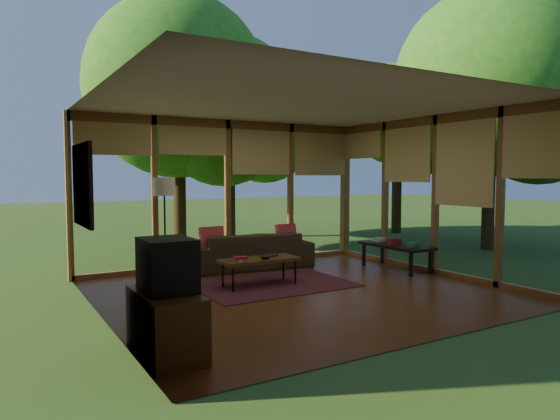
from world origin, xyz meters
TOP-DOWN VIEW (x-y plane):
  - floor at (0.00, 0.00)m, footprint 5.50×5.50m
  - ceiling at (0.00, 0.00)m, footprint 5.50×5.50m
  - wall_left at (-2.75, 0.00)m, footprint 0.04×5.00m
  - wall_front at (0.00, -2.50)m, footprint 5.50×0.04m
  - window_wall_back at (0.00, 2.50)m, footprint 5.50×0.12m
  - window_wall_right at (2.75, 0.00)m, footprint 0.12×5.00m
  - exterior_lawn at (8.00, 8.00)m, footprint 40.00×40.00m
  - tree_nw at (-0.23, 4.56)m, footprint 3.95×3.95m
  - tree_ne at (1.86, 6.49)m, footprint 3.82×3.82m
  - tree_se at (5.93, 1.39)m, footprint 4.22×4.22m
  - tree_far at (6.36, 4.86)m, footprint 2.90×2.90m
  - rug at (-0.12, 0.63)m, footprint 2.36×1.67m
  - sofa at (0.19, 2.00)m, footprint 2.32×1.13m
  - pillow_left at (-0.56, 1.95)m, footprint 0.41×0.22m
  - pillow_right at (0.94, 1.95)m, footprint 0.38×0.20m
  - ct_book_lower at (-0.68, 0.59)m, footprint 0.22×0.19m
  - ct_book_upper at (-0.68, 0.59)m, footprint 0.22×0.18m
  - ct_book_side at (-0.08, 0.72)m, footprint 0.22×0.19m
  - ct_bowl at (-0.28, 0.54)m, footprint 0.16×0.16m
  - media_cabinet at (-2.47, -1.49)m, footprint 0.50×1.00m
  - television at (-2.45, -1.49)m, footprint 0.45×0.55m
  - console_book_a at (2.40, 0.17)m, footprint 0.23×0.19m
  - console_book_b at (2.40, 0.62)m, footprint 0.23×0.18m
  - console_book_c at (2.40, 1.02)m, footprint 0.28×0.24m
  - floor_lamp at (-1.33, 2.09)m, footprint 0.36×0.36m
  - coffee_table at (-0.33, 0.64)m, footprint 1.20×0.50m
  - side_console at (2.40, 0.57)m, footprint 0.60×1.40m
  - wall_painting at (-2.71, 1.40)m, footprint 0.06×1.35m

SIDE VIEW (x-z plane):
  - exterior_lawn at x=8.00m, z-range -0.01..-0.01m
  - floor at x=0.00m, z-range 0.00..0.00m
  - rug at x=-0.12m, z-range 0.00..0.01m
  - media_cabinet at x=-2.47m, z-range 0.00..0.60m
  - sofa at x=0.19m, z-range 0.00..0.65m
  - coffee_table at x=-0.33m, z-range 0.18..0.60m
  - side_console at x=2.40m, z-range 0.18..0.64m
  - ct_book_lower at x=-0.68m, z-range 0.42..0.45m
  - ct_book_side at x=-0.08m, z-range 0.42..0.45m
  - ct_bowl at x=-0.28m, z-range 0.42..0.50m
  - ct_book_upper at x=-0.68m, z-range 0.45..0.49m
  - console_book_c at x=2.40m, z-range 0.46..0.52m
  - console_book_a at x=2.40m, z-range 0.46..0.53m
  - console_book_b at x=2.40m, z-range 0.45..0.55m
  - pillow_right at x=0.94m, z-range 0.37..0.77m
  - pillow_left at x=-0.56m, z-range 0.37..0.80m
  - television at x=-2.45m, z-range 0.60..1.10m
  - wall_left at x=-2.75m, z-range 0.00..2.70m
  - wall_front at x=0.00m, z-range 0.00..2.70m
  - window_wall_back at x=0.00m, z-range 0.00..2.70m
  - window_wall_right at x=2.75m, z-range 0.00..2.70m
  - floor_lamp at x=-1.33m, z-range 0.58..2.23m
  - wall_painting at x=-2.71m, z-range 0.98..2.12m
  - ceiling at x=0.00m, z-range 2.70..2.70m
  - tree_far at x=6.36m, z-range 0.98..5.86m
  - tree_ne at x=1.86m, z-range 0.83..6.31m
  - tree_nw at x=-0.23m, z-range 0.80..6.37m
  - tree_se at x=5.93m, z-range 0.81..6.68m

